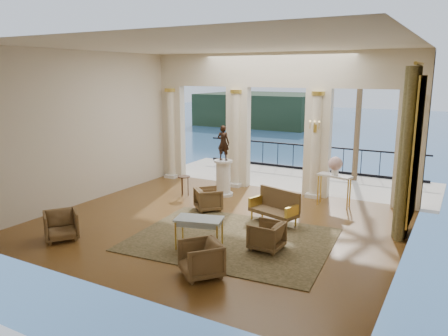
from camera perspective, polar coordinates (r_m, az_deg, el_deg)
The scene contains 23 objects.
floor at distance 11.48m, azimuth -0.85°, elevation -7.28°, with size 9.00×9.00×0.00m, color #46260D.
room_walls at distance 9.92m, azimuth -4.16°, elevation 6.67°, with size 9.00×9.00×9.00m.
arcade at distance 14.31m, azimuth 6.86°, elevation 7.14°, with size 9.00×0.56×4.50m.
terrace at distance 16.57m, azimuth 9.25°, elevation -1.48°, with size 10.00×3.60×0.10m, color beige.
balustrade at distance 17.95m, azimuth 11.06°, elevation 1.01°, with size 9.00×0.06×1.03m.
palm_tree at distance 16.33m, azimuth 17.52°, elevation 12.59°, with size 2.00×2.00×4.50m.
headland at distance 87.18m, azimuth 5.18°, elevation 7.71°, with size 22.00×18.00×6.00m, color black.
sea at distance 70.27m, azimuth 24.51°, elevation 3.10°, with size 160.00×160.00×0.00m, color #22507F.
curtain at distance 11.07m, azimuth 22.87°, elevation 1.83°, with size 0.33×1.40×4.09m.
window_frame at distance 11.04m, azimuth 23.87°, elevation 2.14°, with size 0.04×1.60×3.40m, color gold.
wall_sconce at distance 13.58m, azimuth 11.80°, elevation 5.19°, with size 0.30×0.11×0.33m.
rug at distance 10.42m, azimuth 1.02°, elevation -9.30°, with size 4.53×3.53×0.02m, color #2C2F17.
armchair_a at distance 11.02m, azimuth -20.52°, elevation -6.87°, with size 0.73×0.68×0.75m, color #44361C.
armchair_b at distance 8.56m, azimuth -3.03°, elevation -11.58°, with size 0.74×0.69×0.76m, color #44361C.
armchair_c at distance 9.81m, azimuth 5.58°, elevation -8.64°, with size 0.68×0.64×0.70m, color #44361C.
armchair_d at distance 12.47m, azimuth -2.06°, elevation -3.96°, with size 0.69×0.65×0.71m, color #44361C.
settee at distance 11.54m, azimuth 6.78°, elevation -5.01°, with size 1.42×0.92×0.87m.
game_table at distance 9.74m, azimuth -3.28°, elevation -6.96°, with size 1.15×0.82×0.71m.
pedestal at distance 13.94m, azimuth -0.09°, elevation -1.38°, with size 0.63×0.63×1.15m.
statue at distance 13.71m, azimuth -0.09°, elevation 3.31°, with size 0.41×0.27×1.11m, color black.
console_table at distance 13.19m, azimuth 14.23°, elevation -1.55°, with size 1.05×0.59×0.94m.
urn at distance 13.08m, azimuth 14.34°, elevation 0.44°, with size 0.41×0.41×0.54m.
side_table at distance 13.96m, azimuth -5.25°, elevation -1.44°, with size 0.39×0.39×0.64m.
Camera 1 is at (5.43, -9.36, 3.84)m, focal length 35.00 mm.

